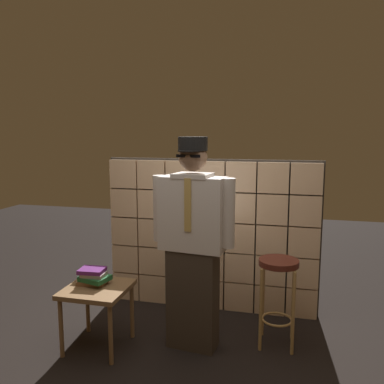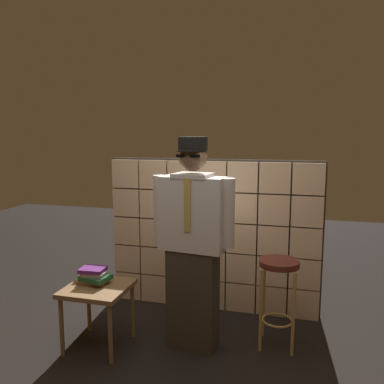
# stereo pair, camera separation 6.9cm
# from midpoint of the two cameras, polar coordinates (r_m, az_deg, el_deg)

# --- Properties ---
(ground_plane) EXTENTS (12.00, 12.00, 0.00)m
(ground_plane) POSITION_cam_midpoint_polar(r_m,az_deg,el_deg) (3.37, -2.48, -24.41)
(ground_plane) COLOR black
(glass_block_wall) EXTENTS (2.22, 0.10, 1.59)m
(glass_block_wall) POSITION_cam_midpoint_polar(r_m,az_deg,el_deg) (4.13, 2.15, -6.33)
(glass_block_wall) COLOR #E0B78C
(glass_block_wall) RESTS_ON ground
(standing_person) EXTENTS (0.72, 0.33, 1.80)m
(standing_person) POSITION_cam_midpoint_polar(r_m,az_deg,el_deg) (3.33, -0.49, -7.07)
(standing_person) COLOR #382D23
(standing_person) RESTS_ON ground
(bar_stool) EXTENTS (0.34, 0.34, 0.77)m
(bar_stool) POSITION_cam_midpoint_polar(r_m,az_deg,el_deg) (3.54, 11.75, -12.55)
(bar_stool) COLOR #592319
(bar_stool) RESTS_ON ground
(side_table) EXTENTS (0.52, 0.52, 0.54)m
(side_table) POSITION_cam_midpoint_polar(r_m,az_deg,el_deg) (3.57, -14.05, -14.20)
(side_table) COLOR brown
(side_table) RESTS_ON ground
(book_stack) EXTENTS (0.29, 0.24, 0.14)m
(book_stack) POSITION_cam_midpoint_polar(r_m,az_deg,el_deg) (3.58, -14.57, -11.75)
(book_stack) COLOR brown
(book_stack) RESTS_ON side_table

